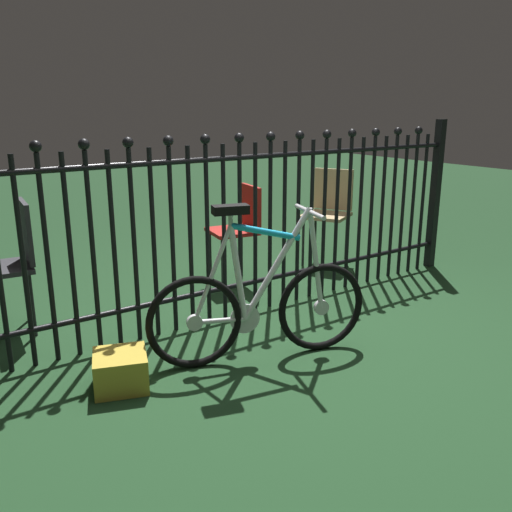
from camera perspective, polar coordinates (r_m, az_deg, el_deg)
ground_plane at (r=3.59m, az=3.69°, el=-8.70°), size 20.00×20.00×0.00m
iron_fence at (r=3.79m, az=-2.19°, el=3.51°), size 4.29×0.07×1.35m
bicycle at (r=3.21m, az=0.41°, el=-5.22°), size 1.30×0.50×0.94m
chair_charcoal at (r=3.89m, az=-24.18°, el=0.07°), size 0.43×0.42×0.88m
chair_tan at (r=5.22m, az=7.65°, el=5.15°), size 0.54×0.54×0.88m
chair_red at (r=4.55m, az=-1.68°, el=3.37°), size 0.43×0.42×0.83m
display_crate at (r=3.07m, az=-13.98°, el=-11.56°), size 0.36×0.36×0.19m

